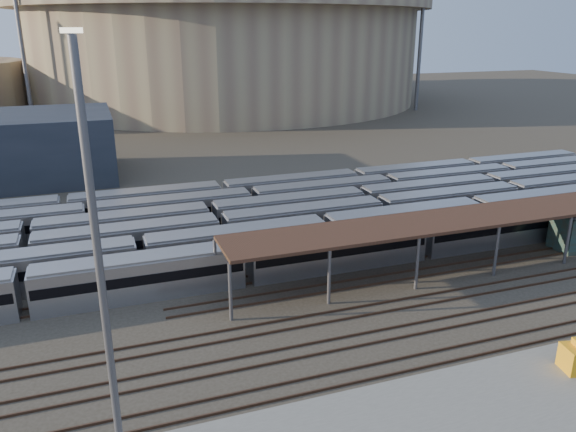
# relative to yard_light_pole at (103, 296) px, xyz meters

# --- Properties ---
(ground) EXTENTS (420.00, 420.00, 0.00)m
(ground) POSITION_rel_yard_light_pole_xyz_m (17.40, 14.86, -11.48)
(ground) COLOR #383026
(ground) RESTS_ON ground
(subway_trains) EXTENTS (122.32, 23.90, 3.60)m
(subway_trains) POSITION_rel_yard_light_pole_xyz_m (15.31, 33.36, -9.68)
(subway_trains) COLOR silver
(subway_trains) RESTS_ON ground
(inspection_shed) EXTENTS (60.30, 6.00, 5.30)m
(inspection_shed) POSITION_rel_yard_light_pole_xyz_m (39.40, 18.86, -6.50)
(inspection_shed) COLOR slate
(inspection_shed) RESTS_ON ground
(empty_tracks) EXTENTS (170.00, 9.62, 0.18)m
(empty_tracks) POSITION_rel_yard_light_pole_xyz_m (17.40, 9.86, -11.39)
(empty_tracks) COLOR #4C3323
(empty_tracks) RESTS_ON ground
(stadium) EXTENTS (124.00, 124.00, 32.50)m
(stadium) POSITION_rel_yard_light_pole_xyz_m (42.40, 154.86, 4.99)
(stadium) COLOR gray
(stadium) RESTS_ON ground
(floodlight_0) EXTENTS (4.00, 1.00, 38.40)m
(floodlight_0) POSITION_rel_yard_light_pole_xyz_m (-12.60, 124.86, 9.17)
(floodlight_0) COLOR slate
(floodlight_0) RESTS_ON ground
(floodlight_2) EXTENTS (4.00, 1.00, 38.40)m
(floodlight_2) POSITION_rel_yard_light_pole_xyz_m (87.40, 114.86, 9.17)
(floodlight_2) COLOR slate
(floodlight_2) RESTS_ON ground
(floodlight_3) EXTENTS (4.00, 1.00, 38.40)m
(floodlight_3) POSITION_rel_yard_light_pole_xyz_m (7.40, 174.86, 9.17)
(floodlight_3) COLOR slate
(floodlight_3) RESTS_ON ground
(yard_light_pole) EXTENTS (0.82, 0.36, 22.39)m
(yard_light_pole) POSITION_rel_yard_light_pole_xyz_m (0.00, 0.00, 0.00)
(yard_light_pole) COLOR slate
(yard_light_pole) RESTS_ON apron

